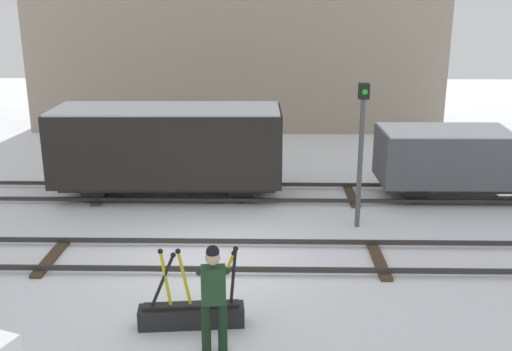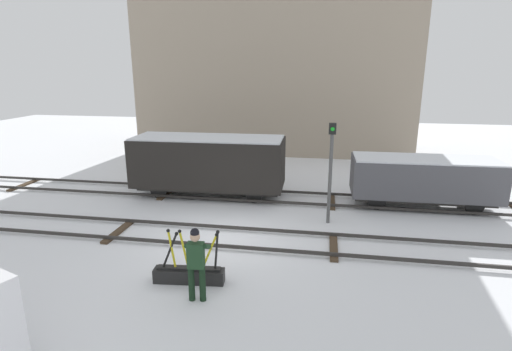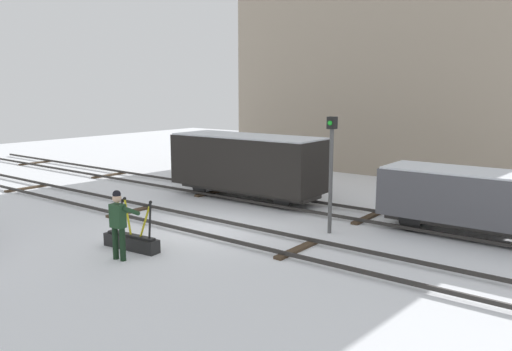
% 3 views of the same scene
% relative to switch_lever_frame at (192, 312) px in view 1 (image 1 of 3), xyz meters
% --- Properties ---
extents(ground_plane, '(60.00, 60.00, 0.00)m').
position_rel_switch_lever_frame_xyz_m(ground_plane, '(0.15, 2.66, -0.25)').
color(ground_plane, white).
extents(track_main_line, '(44.00, 1.94, 0.18)m').
position_rel_switch_lever_frame_xyz_m(track_main_line, '(0.15, 2.66, -0.15)').
color(track_main_line, '#2D2B28').
rests_on(track_main_line, ground_plane).
extents(track_siding_near, '(44.00, 1.94, 0.18)m').
position_rel_switch_lever_frame_xyz_m(track_siding_near, '(0.15, 6.95, -0.15)').
color(track_siding_near, '#2D2B28').
rests_on(track_siding_near, ground_plane).
extents(switch_lever_frame, '(1.83, 0.53, 1.45)m').
position_rel_switch_lever_frame_xyz_m(switch_lever_frame, '(0.00, 0.00, 0.00)').
color(switch_lever_frame, black).
rests_on(switch_lever_frame, ground_plane).
extents(rail_worker, '(0.58, 0.70, 1.82)m').
position_rel_switch_lever_frame_xyz_m(rail_worker, '(0.45, -0.73, 0.78)').
color(rail_worker, black).
rests_on(rail_worker, ground_plane).
extents(signal_post, '(0.24, 0.32, 3.53)m').
position_rel_switch_lever_frame_xyz_m(signal_post, '(3.50, 4.69, 1.93)').
color(signal_post, '#4C4C4C').
rests_on(signal_post, ground_plane).
extents(freight_car_mid_siding, '(6.31, 2.34, 2.54)m').
position_rel_switch_lever_frame_xyz_m(freight_car_mid_siding, '(-1.48, 6.95, 1.20)').
color(freight_car_mid_siding, '#2D2B28').
rests_on(freight_car_mid_siding, ground_plane).
extents(freight_car_back_track, '(5.44, 2.01, 1.97)m').
position_rel_switch_lever_frame_xyz_m(freight_car_back_track, '(7.11, 6.95, 0.91)').
color(freight_car_back_track, '#2D2B28').
rests_on(freight_car_back_track, ground_plane).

